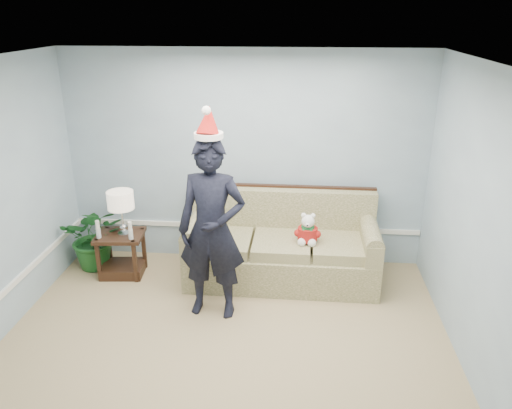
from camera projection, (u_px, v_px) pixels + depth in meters
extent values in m
cube|color=tan|center=(215.00, 388.00, 4.39)|extent=(4.50, 5.00, 0.02)
cube|color=white|center=(203.00, 71.00, 3.40)|extent=(4.50, 5.00, 0.02)
cube|color=#A0BCCC|center=(245.00, 160.00, 6.23)|extent=(4.50, 0.02, 2.70)
cube|color=#A0BCCC|center=(509.00, 261.00, 3.71)|extent=(0.02, 5.00, 2.70)
cube|color=white|center=(245.00, 226.00, 6.53)|extent=(4.48, 0.03, 0.06)
cube|color=brown|center=(281.00, 263.00, 6.09)|extent=(2.28, 0.99, 0.43)
cube|color=brown|center=(223.00, 241.00, 6.00)|extent=(0.68, 0.78, 0.13)
cube|color=brown|center=(282.00, 244.00, 5.94)|extent=(0.68, 0.78, 0.13)
cube|color=brown|center=(341.00, 246.00, 5.88)|extent=(0.68, 0.78, 0.13)
cube|color=brown|center=(283.00, 212.00, 6.24)|extent=(2.27, 0.23, 0.61)
cube|color=black|center=(284.00, 187.00, 6.20)|extent=(2.27, 0.08, 0.05)
cube|color=brown|center=(197.00, 234.00, 6.05)|extent=(0.20, 0.97, 0.26)
cube|color=brown|center=(370.00, 240.00, 5.88)|extent=(0.20, 0.97, 0.26)
cube|color=#361E13|center=(120.00, 236.00, 6.09)|extent=(0.60, 0.52, 0.05)
cube|color=#361E13|center=(123.00, 269.00, 6.26)|extent=(0.55, 0.46, 0.13)
cube|color=#361E13|center=(98.00, 260.00, 6.03)|extent=(0.05, 0.05, 0.55)
cube|color=#361E13|center=(135.00, 262.00, 5.99)|extent=(0.05, 0.05, 0.55)
cube|color=#361E13|center=(109.00, 247.00, 6.37)|extent=(0.05, 0.05, 0.55)
cube|color=#361E13|center=(144.00, 248.00, 6.33)|extent=(0.05, 0.05, 0.55)
cylinder|color=silver|center=(124.00, 234.00, 6.06)|extent=(0.15, 0.15, 0.03)
sphere|color=silver|center=(123.00, 227.00, 6.03)|extent=(0.09, 0.09, 0.09)
cylinder|color=silver|center=(122.00, 217.00, 5.98)|extent=(0.02, 0.02, 0.31)
cylinder|color=#F3E1C7|center=(120.00, 200.00, 5.90)|extent=(0.31, 0.31, 0.22)
cylinder|color=silver|center=(99.00, 233.00, 5.96)|extent=(0.06, 0.06, 0.12)
cylinder|color=white|center=(97.00, 225.00, 5.92)|extent=(0.05, 0.05, 0.10)
cylinder|color=silver|center=(131.00, 234.00, 5.93)|extent=(0.06, 0.06, 0.12)
cylinder|color=white|center=(130.00, 226.00, 5.89)|extent=(0.05, 0.05, 0.10)
imported|color=#18511E|center=(95.00, 236.00, 6.31)|extent=(0.89, 0.82, 0.84)
imported|color=black|center=(212.00, 230.00, 5.15)|extent=(0.75, 0.52, 1.95)
cylinder|color=white|center=(209.00, 135.00, 4.79)|extent=(0.32, 0.32, 0.06)
cone|color=#B4131E|center=(209.00, 120.00, 4.76)|extent=(0.28, 0.34, 0.33)
sphere|color=white|center=(206.00, 110.00, 4.63)|extent=(0.09, 0.09, 0.09)
sphere|color=white|center=(308.00, 234.00, 5.79)|extent=(0.21, 0.21, 0.21)
cylinder|color=#B4131E|center=(308.00, 234.00, 5.79)|extent=(0.25, 0.25, 0.15)
cylinder|color=#17602E|center=(308.00, 227.00, 5.76)|extent=(0.16, 0.16, 0.03)
sphere|color=white|center=(302.00, 242.00, 5.73)|extent=(0.10, 0.10, 0.10)
sphere|color=white|center=(312.00, 243.00, 5.72)|extent=(0.10, 0.10, 0.10)
sphere|color=white|center=(308.00, 221.00, 5.73)|extent=(0.15, 0.15, 0.15)
sphere|color=black|center=(308.00, 226.00, 5.65)|extent=(0.02, 0.02, 0.02)
sphere|color=white|center=(304.00, 215.00, 5.72)|extent=(0.06, 0.06, 0.06)
sphere|color=white|center=(313.00, 216.00, 5.71)|extent=(0.06, 0.06, 0.06)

